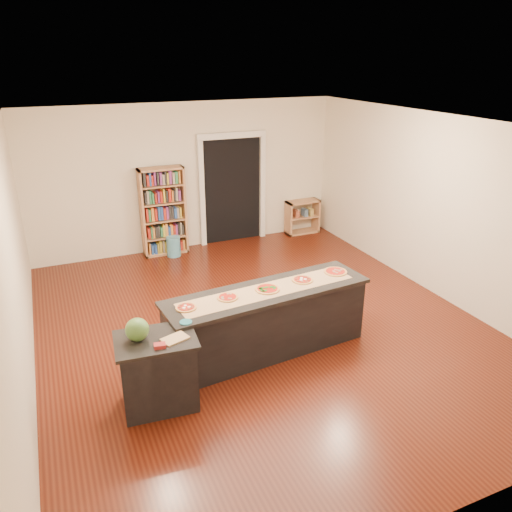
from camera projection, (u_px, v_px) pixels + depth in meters
name	position (u px, v px, depth m)	size (l,w,h in m)	color
room	(262.00, 233.00, 6.60)	(6.00, 7.00, 2.80)	beige
doorway	(232.00, 183.00, 9.95)	(1.40, 0.09, 2.21)	black
kitchen_island	(267.00, 321.00, 6.36)	(2.67, 0.72, 0.88)	black
side_counter	(158.00, 372.00, 5.38)	(0.85, 0.62, 0.84)	black
bookshelf	(163.00, 212.00, 9.41)	(0.84, 0.30, 1.68)	tan
low_shelf	(302.00, 217.00, 10.69)	(0.72, 0.31, 0.72)	tan
waste_bin	(174.00, 246.00, 9.51)	(0.26, 0.26, 0.38)	#4F97B1
kraft_paper	(268.00, 290.00, 6.19)	(2.32, 0.42, 0.00)	#A07552
watermelon	(137.00, 330.00, 5.15)	(0.25, 0.25, 0.25)	#144214
cutting_board	(175.00, 339.00, 5.20)	(0.27, 0.18, 0.02)	tan
package_red	(160.00, 346.00, 5.05)	(0.12, 0.08, 0.04)	maroon
package_teal	(186.00, 324.00, 5.46)	(0.14, 0.14, 0.05)	#195966
pizza_a	(186.00, 307.00, 5.74)	(0.26, 0.26, 0.02)	tan
pizza_b	(228.00, 297.00, 5.98)	(0.26, 0.26, 0.02)	tan
pizza_c	(267.00, 289.00, 6.20)	(0.30, 0.30, 0.02)	tan
pizza_d	(302.00, 280.00, 6.45)	(0.29, 0.29, 0.02)	tan
pizza_e	(335.00, 272.00, 6.69)	(0.30, 0.30, 0.02)	tan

